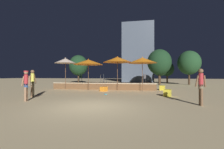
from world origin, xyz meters
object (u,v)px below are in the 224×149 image
person_0 (33,82)px  frisbee_disc (106,94)px  cube_seat_3 (104,89)px  bistro_chair_2 (105,78)px  background_tree_1 (189,63)px  patio_umbrella_3 (117,60)px  background_tree_2 (167,69)px  bistro_chair_1 (144,78)px  cube_seat_1 (71,87)px  background_tree_3 (78,65)px  patio_umbrella_1 (88,62)px  person_1 (201,85)px  patio_umbrella_2 (142,60)px  person_2 (26,84)px  cube_seat_2 (162,88)px  bistro_chair_0 (101,77)px  cube_seat_0 (167,93)px  patio_umbrella_0 (66,61)px  bistro_chair_3 (81,77)px  background_tree_4 (160,67)px  background_tree_0 (159,62)px

person_0 → frisbee_disc: person_0 is taller
person_0 → cube_seat_3: bearing=69.4°
bistro_chair_2 → background_tree_1: bearing=-59.7°
patio_umbrella_3 → background_tree_2: bearing=62.7°
patio_umbrella_3 → bistro_chair_1: size_ratio=3.77×
cube_seat_1 → background_tree_3: bearing=108.6°
person_0 → background_tree_2: background_tree_2 is taller
patio_umbrella_1 → person_1: patio_umbrella_1 is taller
patio_umbrella_1 → bistro_chair_1: (5.49, 1.21, -1.55)m
patio_umbrella_2 → person_2: (-6.75, -6.71, -1.90)m
cube_seat_2 → bistro_chair_0: size_ratio=0.67×
cube_seat_0 → person_2: (-8.40, -3.48, 0.76)m
patio_umbrella_1 → background_tree_1: size_ratio=0.59×
frisbee_disc → patio_umbrella_2: bearing=45.3°
person_1 → person_2: (-9.43, -0.43, -0.01)m
cube_seat_2 → patio_umbrella_2: bearing=-147.9°
person_2 → cube_seat_3: bearing=-45.7°
bistro_chair_2 → person_2: bearing=151.0°
patio_umbrella_2 → cube_seat_3: (-3.56, -0.70, -2.69)m
patio_umbrella_3 → cube_seat_0: size_ratio=5.64×
person_2 → background_tree_1: background_tree_1 is taller
cube_seat_3 → background_tree_3: (-7.80, 12.60, 3.11)m
patio_umbrella_0 → cube_seat_3: patio_umbrella_0 is taller
cube_seat_2 → frisbee_disc: bearing=-139.5°
cube_seat_3 → bistro_chair_3: size_ratio=0.77×
cube_seat_3 → person_2: person_2 is taller
bistro_chair_0 → bistro_chair_1: size_ratio=1.00×
patio_umbrella_0 → bistro_chair_0: size_ratio=3.75×
bistro_chair_2 → background_tree_4: bearing=-43.6°
cube_seat_0 → bistro_chair_3: bearing=146.4°
patio_umbrella_1 → bistro_chair_0: patio_umbrella_1 is taller
cube_seat_0 → cube_seat_1: 10.27m
bistro_chair_3 → cube_seat_1: bearing=44.7°
background_tree_3 → patio_umbrella_0: bearing=-73.7°
background_tree_4 → cube_seat_0: bearing=-95.8°
patio_umbrella_0 → cube_seat_0: (9.66, -3.65, -2.78)m
patio_umbrella_0 → background_tree_2: (12.79, 13.92, -0.39)m
cube_seat_2 → person_1: 7.60m
person_0 → background_tree_1: background_tree_1 is taller
patio_umbrella_0 → patio_umbrella_3: (5.58, -0.04, 0.01)m
patio_umbrella_3 → background_tree_4: size_ratio=0.79×
cube_seat_0 → background_tree_1: (5.71, 13.85, 3.18)m
cube_seat_1 → background_tree_4: background_tree_4 is taller
patio_umbrella_1 → patio_umbrella_2: 5.29m
cube_seat_2 → bistro_chair_2: size_ratio=0.67×
background_tree_0 → cube_seat_2: bearing=-95.4°
patio_umbrella_3 → bistro_chair_3: bearing=154.6°
bistro_chair_1 → patio_umbrella_2: bearing=33.4°
frisbee_disc → person_1: bearing=-31.2°
patio_umbrella_2 → person_0: bearing=-144.6°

